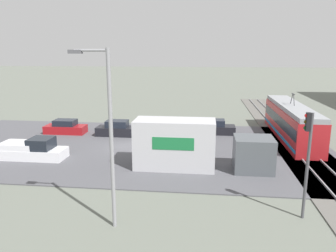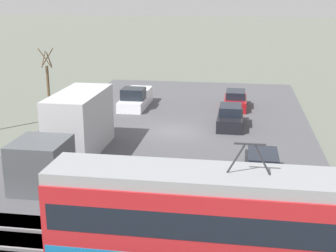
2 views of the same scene
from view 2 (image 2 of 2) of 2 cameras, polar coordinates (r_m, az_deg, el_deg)
ground_plane at (r=33.42m, az=0.86°, el=-0.77°), size 320.00×320.00×0.00m
road_surface at (r=33.41m, az=0.86°, el=-0.70°), size 19.50×37.90×0.08m
rail_bed at (r=18.89m, az=-6.33°, el=-14.78°), size 65.61×4.40×0.22m
light_rail_tram at (r=17.50m, az=9.50°, el=-11.17°), size 14.62×2.59×4.59m
box_truck at (r=28.08m, az=-11.63°, el=-0.58°), size 2.62×10.34×3.73m
pickup_truck at (r=40.37m, az=-4.02°, el=3.26°), size 2.05×5.33×1.76m
sedan_car_0 at (r=34.73m, az=7.59°, el=1.01°), size 1.83×4.33×1.60m
sedan_car_1 at (r=25.15m, az=11.42°, el=-5.19°), size 1.80×4.71×1.54m
sedan_car_2 at (r=40.42m, az=8.21°, el=3.07°), size 1.85×4.37×1.49m
street_tree at (r=41.75m, az=-14.45°, el=5.42°), size 1.20×1.00×5.09m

